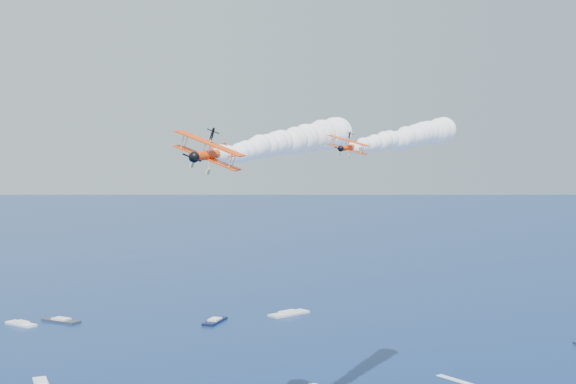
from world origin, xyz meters
name	(u,v)px	position (x,y,z in m)	size (l,w,h in m)	color
biplane_lead	(348,147)	(8.12, 38.29, 56.59)	(6.36, 7.13, 4.30)	#FF4205
biplane_trail	(209,155)	(-20.92, 15.95, 55.47)	(8.40, 9.42, 5.67)	#FF4005
smoke_trail_lead	(405,138)	(28.06, 55.59, 58.57)	(41.00, 36.30, 9.60)	white
smoke_trail_trail	(289,142)	(-3.19, 35.51, 57.45)	(37.06, 40.32, 9.60)	white
spectator_boats	(148,368)	(-12.12, 117.88, 0.35)	(223.94, 175.53, 0.70)	silver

